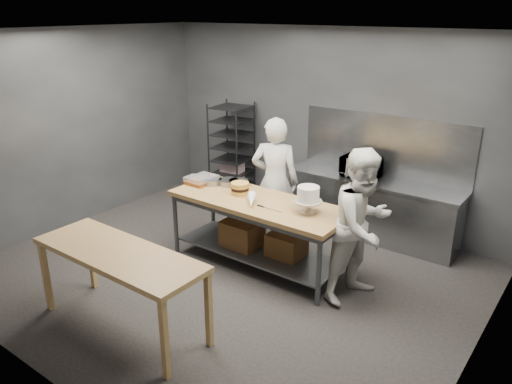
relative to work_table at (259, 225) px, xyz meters
The scene contains 16 objects.
ground 0.77m from the work_table, 111.15° to the right, with size 6.00×6.00×0.00m, color black.
back_wall 2.23m from the work_table, 95.22° to the left, with size 6.00×0.04×3.00m, color #4C4F54.
work_table is the anchor object (origin of this frame).
near_counter 2.03m from the work_table, 99.40° to the right, with size 2.00×0.70×0.90m.
back_counter 1.89m from the work_table, 64.41° to the left, with size 2.60×0.60×0.90m.
splashback_panel 2.30m from the work_table, 67.85° to the left, with size 2.60×0.02×0.90m, color slate.
speed_rack 2.43m from the work_table, 137.66° to the left, with size 0.68×0.73×1.75m.
chef_behind 0.83m from the work_table, 108.82° to the left, with size 0.68×0.44×1.86m, color silver.
chef_right 1.45m from the work_table, ahead, with size 0.89×0.69×1.82m, color silver.
microwave 1.87m from the work_table, 70.63° to the left, with size 0.54×0.37×0.30m, color black.
frosted_cake_stand 0.91m from the work_table, ahead, with size 0.34×0.34×0.33m.
layer_cake 0.55m from the work_table, behind, with size 0.24×0.24×0.16m.
cake_pans 0.86m from the work_table, 164.24° to the left, with size 0.63×0.45×0.07m.
piping_bag 0.45m from the work_table, 83.73° to the right, with size 0.12×0.12×0.38m, color white.
offset_spatula 0.45m from the work_table, 35.85° to the right, with size 0.36×0.02×0.02m.
pastry_clamshells 1.11m from the work_table, behind, with size 0.36×0.38×0.11m.
Camera 1 is at (3.72, -4.34, 3.25)m, focal length 35.00 mm.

